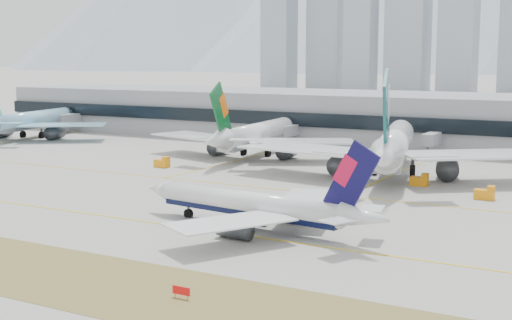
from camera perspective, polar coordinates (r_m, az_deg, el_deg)
The scene contains 11 objects.
ground at distance 116.33m, azimuth -6.03°, elevation -4.63°, with size 3000.00×3000.00×0.00m, color gray.
taxiing_airliner at distance 107.33m, azimuth 0.12°, elevation -3.71°, with size 44.43×38.36×14.93m.
widebody_korean at distance 239.93m, azimuth -17.64°, elevation 2.96°, with size 55.55×55.30×20.32m.
widebody_eva at distance 186.30m, azimuth -0.14°, elevation 1.95°, with size 57.05×56.15×20.45m.
widebody_cathay at distance 157.53m, azimuth 10.95°, elevation 1.01°, with size 65.69×65.57×24.18m.
terminal at distance 218.25m, azimuth 11.61°, elevation 3.24°, with size 280.00×43.10×15.00m.
hold_sign_right at distance 78.32m, azimuth -6.01°, elevation -10.37°, with size 2.20×0.15×1.35m.
gse_extra at distance 136.90m, azimuth 17.87°, elevation -2.59°, with size 3.55×2.00×2.60m.
gse_c at distance 147.90m, azimuth 12.97°, elevation -1.62°, with size 3.55×2.00×2.60m.
gse_b at distance 169.81m, azimuth -7.49°, elevation -0.23°, with size 3.55×2.00×2.60m.
city_skyline at distance 573.01m, azimuth 11.87°, elevation 10.44°, with size 342.00×49.80×140.00m.
Camera 1 is at (65.67, -92.50, 25.77)m, focal length 50.00 mm.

